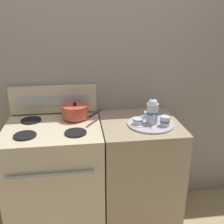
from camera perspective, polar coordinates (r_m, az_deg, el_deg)
The scene contains 11 objects.
ground_plane at distance 2.49m, azimuth -3.51°, elevation -22.84°, with size 6.00×6.00×0.00m, color tan.
wall_back at distance 2.23m, azimuth -4.77°, elevation 4.55°, with size 6.00×0.05×2.20m.
stove at distance 2.20m, azimuth -11.91°, elevation -14.30°, with size 0.71×0.64×0.94m.
control_panel at distance 2.20m, azimuth -12.58°, elevation 2.69°, with size 0.70×0.05×0.22m.
side_counter at distance 2.24m, azimuth 5.70°, elevation -13.26°, with size 0.60×0.61×0.93m.
saucepan at distance 2.07m, azimuth -7.96°, elevation 0.14°, with size 0.31×0.27×0.13m.
serving_tray at distance 1.99m, azimuth 8.40°, elevation -2.57°, with size 0.35×0.35×0.01m.
teapot at distance 1.94m, azimuth 8.80°, elevation 0.16°, with size 0.09×0.14×0.21m.
teacup_left at distance 1.93m, azimuth 5.69°, elevation -2.13°, with size 0.11×0.11×0.05m.
teacup_right at distance 2.07m, azimuth 7.94°, elevation -0.63°, with size 0.11×0.11×0.05m.
creamer_jug at distance 1.94m, azimuth 11.44°, elevation -1.95°, with size 0.07×0.07×0.07m.
Camera 1 is at (-0.10, -1.81, 1.71)m, focal length 42.00 mm.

